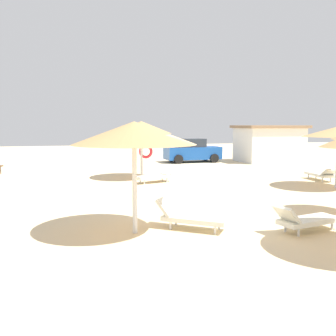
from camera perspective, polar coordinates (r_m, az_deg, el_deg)
ground_plane at (r=10.70m, az=3.99°, el=-8.22°), size 80.00×80.00×0.00m
parasol_3 at (r=9.29m, az=-5.19°, el=5.30°), size 3.10×3.10×2.82m
parasol_4 at (r=18.99m, az=-4.08°, el=6.14°), size 3.08×3.08×2.91m
lounger_0 at (r=19.83m, az=22.30°, el=-0.87°), size 0.73×1.93×0.68m
lounger_1 at (r=10.29m, az=20.20°, el=-7.39°), size 1.97×1.05×0.76m
lounger_3 at (r=9.93m, az=3.34°, el=-7.47°), size 1.88×1.60×0.79m
lounger_4 at (r=17.75m, az=-1.81°, el=-1.22°), size 2.02×1.17×0.63m
parked_car at (r=27.34m, az=3.67°, el=2.63°), size 4.05×2.09×1.72m
beach_cabana at (r=28.62m, az=15.11°, el=3.66°), size 4.71×3.62×2.67m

